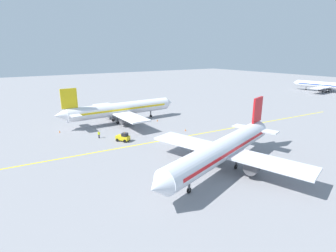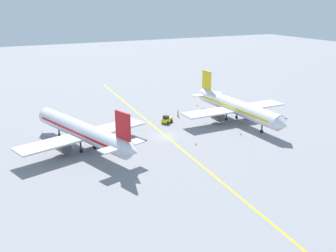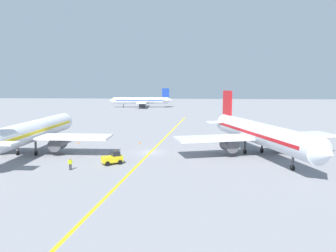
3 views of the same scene
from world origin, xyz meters
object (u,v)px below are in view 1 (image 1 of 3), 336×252
traffic_cone_near_nose (185,130)px  traffic_cone_mid_apron (157,120)px  baggage_tug_white (123,137)px  traffic_cone_by_wingtip (60,131)px  airplane_at_gate (120,109)px  ground_crew_worker (99,134)px  airplane_distant_taxiing (325,85)px  airplane_adjacent_stand (224,149)px

traffic_cone_near_nose → traffic_cone_mid_apron: (-12.27, -0.91, 0.00)m
baggage_tug_white → traffic_cone_by_wingtip: (-14.85, -10.45, -0.63)m
airplane_at_gate → ground_crew_worker: size_ratio=21.10×
airplane_distant_taxiing → baggage_tug_white: size_ratio=9.60×
baggage_tug_white → traffic_cone_mid_apron: baggage_tug_white is taller
airplane_adjacent_stand → traffic_cone_mid_apron: bearing=167.5°
traffic_cone_near_nose → traffic_cone_mid_apron: bearing=-175.7°
airplane_at_gate → ground_crew_worker: (10.86, -10.10, -2.80)m
traffic_cone_near_nose → traffic_cone_by_wingtip: 31.40m
traffic_cone_near_nose → traffic_cone_by_wingtip: bearing=-121.1°
baggage_tug_white → airplane_at_gate: bearing=158.4°
airplane_at_gate → ground_crew_worker: bearing=-42.9°
airplane_at_gate → airplane_distant_taxiing: size_ratio=1.11×
airplane_at_gate → airplane_adjacent_stand: same height
airplane_distant_taxiing → ground_crew_worker: size_ratio=19.04×
baggage_tug_white → traffic_cone_by_wingtip: 18.17m
baggage_tug_white → traffic_cone_mid_apron: bearing=125.1°
airplane_at_gate → baggage_tug_white: 17.39m
ground_crew_worker → traffic_cone_near_nose: ground_crew_worker is taller
airplane_distant_taxiing → traffic_cone_near_nose: (15.55, -99.27, -3.06)m
baggage_tug_white → traffic_cone_near_nose: baggage_tug_white is taller
airplane_at_gate → airplane_adjacent_stand: size_ratio=1.02×
baggage_tug_white → ground_crew_worker: baggage_tug_white is taller
airplane_distant_taxiing → traffic_cone_by_wingtip: bearing=-90.3°
airplane_adjacent_stand → airplane_distant_taxiing: size_ratio=1.09×
airplane_distant_taxiing → traffic_cone_mid_apron: (3.29, -100.18, -3.06)m
airplane_distant_taxiing → traffic_cone_near_nose: 100.53m
airplane_adjacent_stand → traffic_cone_near_nose: airplane_adjacent_stand is taller
traffic_cone_near_nose → airplane_adjacent_stand: bearing=-21.3°
airplane_adjacent_stand → airplane_distant_taxiing: 113.90m
airplane_adjacent_stand → ground_crew_worker: bearing=-157.2°
airplane_adjacent_stand → traffic_cone_near_nose: (-21.61, 8.40, -3.43)m
airplane_at_gate → traffic_cone_by_wingtip: bearing=-86.2°
airplane_adjacent_stand → traffic_cone_mid_apron: (-33.87, 7.49, -3.43)m
airplane_at_gate → baggage_tug_white: (15.96, -6.32, -2.81)m
airplane_distant_taxiing → traffic_cone_by_wingtip: size_ratio=58.17×
airplane_adjacent_stand → baggage_tug_white: airplane_adjacent_stand is taller
ground_crew_worker → traffic_cone_near_nose: (6.46, 20.22, -0.63)m
airplane_at_gate → traffic_cone_near_nose: airplane_at_gate is taller
airplane_distant_taxiing → airplane_adjacent_stand: bearing=-71.0°
airplane_adjacent_stand → traffic_cone_by_wingtip: airplane_adjacent_stand is taller
airplane_adjacent_stand → airplane_distant_taxiing: (-37.16, 107.67, -0.37)m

